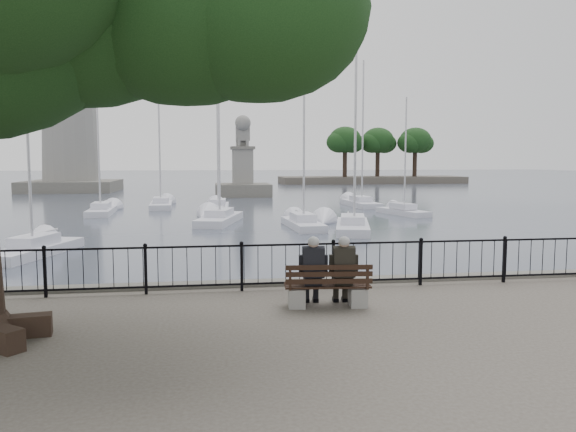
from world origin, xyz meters
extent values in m
cube|color=#5A5752|center=(0.00, 3.00, -0.50)|extent=(200.00, 0.40, 1.20)
plane|color=#303848|center=(0.00, 103.00, -1.00)|extent=(260.00, 260.00, 0.00)
cube|color=black|center=(0.00, 2.50, 0.98)|extent=(22.00, 0.04, 0.04)
cube|color=black|center=(0.00, 2.50, 0.15)|extent=(22.00, 0.04, 0.04)
cube|color=slate|center=(-0.05, 1.02, 0.18)|extent=(0.35, 0.44, 0.37)
cube|color=slate|center=(1.13, 0.92, 0.18)|extent=(0.35, 0.44, 0.37)
cube|color=black|center=(0.54, 0.97, 0.41)|extent=(1.67, 0.60, 0.04)
cube|color=black|center=(0.52, 0.73, 0.68)|extent=(1.63, 0.18, 0.36)
cube|color=black|center=(0.26, 1.00, 0.52)|extent=(0.35, 0.30, 0.22)
cube|color=black|center=(0.26, 0.91, 0.86)|extent=(0.42, 0.25, 0.54)
sphere|color=tan|center=(0.26, 0.94, 1.24)|extent=(0.21, 0.21, 0.21)
ellipsoid|color=#A0A0A0|center=(0.26, 0.92, 1.27)|extent=(0.22, 0.22, 0.18)
cube|color=black|center=(0.29, 1.27, 0.20)|extent=(0.33, 0.42, 0.41)
cube|color=black|center=(0.84, 0.95, 0.52)|extent=(0.35, 0.30, 0.22)
cube|color=black|center=(0.83, 0.85, 0.86)|extent=(0.42, 0.25, 0.54)
sphere|color=tan|center=(0.84, 0.89, 1.24)|extent=(0.21, 0.21, 0.21)
ellipsoid|color=#A0A0A0|center=(0.83, 0.87, 1.27)|extent=(0.22, 0.22, 0.18)
cube|color=black|center=(0.87, 1.21, 0.20)|extent=(0.33, 0.42, 0.41)
ellipsoid|color=black|center=(-2.03, -0.18, 5.19)|extent=(3.98, 3.98, 3.10)
ellipsoid|color=black|center=(-0.90, -0.53, 5.02)|extent=(3.46, 3.46, 2.70)
cube|color=#5A5752|center=(-18.00, 62.00, -0.40)|extent=(10.58, 10.58, 1.40)
cone|color=slate|center=(-18.00, 62.00, 12.70)|extent=(6.77, 6.77, 25.40)
cube|color=#5A5752|center=(2.00, 50.00, -0.40)|extent=(5.71, 5.71, 1.40)
cube|color=slate|center=(2.00, 50.00, 2.00)|extent=(2.09, 2.47, 3.81)
cube|color=#5A5752|center=(2.00, 50.00, 4.06)|extent=(2.47, 2.85, 0.30)
cube|color=slate|center=(2.00, 50.29, 4.87)|extent=(1.24, 2.09, 1.33)
cube|color=slate|center=(2.00, 49.33, 5.54)|extent=(1.43, 0.95, 1.52)
sphere|color=slate|center=(2.00, 48.95, 6.58)|extent=(1.62, 1.62, 1.62)
cube|color=silver|center=(-8.56, 14.04, -0.90)|extent=(2.85, 5.39, 0.58)
cube|color=silver|center=(-8.56, 14.04, -0.40)|extent=(1.61, 2.33, 0.43)
cylinder|color=silver|center=(-8.56, 13.76, 4.19)|extent=(0.12, 0.12, 9.59)
cube|color=silver|center=(-0.99, 24.61, -0.90)|extent=(3.18, 6.39, 0.68)
cube|color=silver|center=(-0.99, 24.61, -0.40)|extent=(1.83, 2.74, 0.51)
cylinder|color=silver|center=(-0.99, 24.27, 5.77)|extent=(0.14, 0.14, 12.75)
cube|color=silver|center=(3.58, 21.56, -0.90)|extent=(1.79, 5.48, 0.60)
cube|color=silver|center=(3.58, 21.56, -0.40)|extent=(1.22, 2.26, 0.45)
cylinder|color=silver|center=(3.58, 21.26, 4.29)|extent=(0.12, 0.12, 9.77)
cube|color=silver|center=(11.75, 28.00, -0.90)|extent=(2.54, 5.08, 0.54)
cube|color=silver|center=(11.75, 28.00, -0.40)|extent=(1.47, 2.18, 0.41)
cylinder|color=silver|center=(11.75, 27.73, 3.22)|extent=(0.11, 0.11, 7.64)
cube|color=silver|center=(-9.11, 31.39, -0.90)|extent=(1.86, 5.72, 0.63)
cube|color=silver|center=(-9.11, 31.39, -0.40)|extent=(1.27, 2.36, 0.47)
cylinder|color=silver|center=(-9.11, 31.07, 5.28)|extent=(0.13, 0.13, 11.76)
cube|color=silver|center=(-0.90, 33.79, -0.90)|extent=(1.82, 5.60, 0.61)
cube|color=silver|center=(-0.90, 33.79, -0.40)|extent=(1.24, 2.31, 0.46)
cylinder|color=silver|center=(-0.90, 33.48, 4.54)|extent=(0.12, 0.12, 10.28)
cube|color=silver|center=(10.73, 35.21, -0.90)|extent=(1.96, 6.10, 0.67)
cube|color=silver|center=(10.73, 35.21, -0.40)|extent=(1.34, 2.51, 0.50)
cylinder|color=silver|center=(10.73, 34.87, 5.05)|extent=(0.13, 0.13, 11.29)
cube|color=silver|center=(-5.37, 36.18, -0.90)|extent=(1.92, 5.98, 0.66)
cube|color=silver|center=(-5.37, 36.18, -0.40)|extent=(1.32, 2.46, 0.49)
cylinder|color=silver|center=(-5.37, 35.85, 5.41)|extent=(0.13, 0.13, 12.02)
cube|color=silver|center=(5.99, 19.76, -0.90)|extent=(3.10, 6.25, 0.67)
cube|color=silver|center=(5.99, 19.76, -0.40)|extent=(1.79, 2.68, 0.50)
cylinder|color=silver|center=(5.99, 19.43, 4.56)|extent=(0.13, 0.13, 10.31)
cube|color=#474139|center=(25.00, 80.00, -0.50)|extent=(30.00, 8.00, 1.20)
cylinder|color=black|center=(20.00, 78.00, 2.00)|extent=(0.70, 0.70, 4.00)
ellipsoid|color=black|center=(20.00, 78.00, 6.00)|extent=(5.20, 5.20, 4.16)
cylinder|color=black|center=(26.00, 80.00, 2.00)|extent=(0.70, 0.70, 4.00)
ellipsoid|color=black|center=(26.00, 80.00, 6.00)|extent=(5.20, 5.20, 4.16)
cylinder|color=black|center=(32.00, 79.00, 2.00)|extent=(0.70, 0.70, 4.00)
ellipsoid|color=black|center=(32.00, 79.00, 6.00)|extent=(5.20, 5.20, 4.16)
camera|label=1|loc=(-1.70, -9.32, 2.79)|focal=35.00mm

